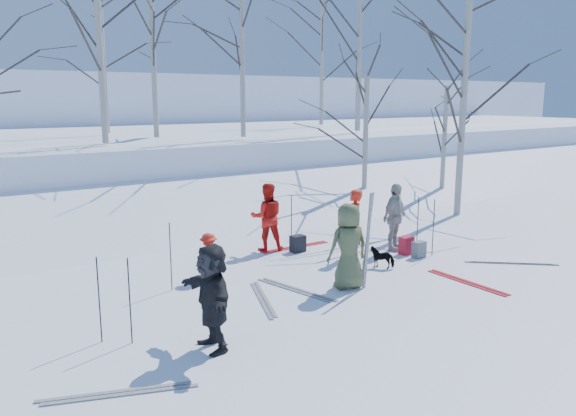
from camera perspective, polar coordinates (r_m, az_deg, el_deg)
ground at (r=11.29m, az=4.38°, el=-7.71°), size 120.00×120.00×0.00m
snow_ramp at (r=17.06m, az=-10.59°, el=-0.84°), size 70.00×9.49×4.12m
snow_plateau at (r=26.29m, az=-19.70°, el=4.76°), size 70.00×18.00×2.20m
far_hill at (r=46.78m, az=-26.67°, el=8.01°), size 90.00×30.00×6.00m
skier_olive_center at (r=10.87m, az=6.15°, el=-3.88°), size 0.91×0.68×1.68m
skier_red_north at (r=12.98m, az=6.68°, el=-1.59°), size 0.69×0.65×1.59m
skier_redor_behind at (r=13.49m, az=-2.15°, el=-0.92°), size 0.99×0.90×1.64m
skier_red_seated at (r=11.53m, az=-8.04°, el=-4.88°), size 0.48×0.68×0.96m
skier_cream_east at (r=13.72m, az=10.78°, el=-0.93°), size 1.03×0.65×1.63m
skier_grey_west at (r=8.32m, az=-7.73°, el=-8.95°), size 0.62×1.53×1.60m
dog at (r=12.42m, az=9.55°, el=-4.95°), size 0.53×0.58×0.46m
upright_ski_left at (r=10.83m, az=8.09°, el=-3.36°), size 0.08×0.16×1.90m
upright_ski_right at (r=10.90m, az=8.05°, el=-3.27°), size 0.15×0.23×1.89m
ski_pair_a at (r=13.52m, az=21.75°, el=-5.25°), size 2.08×2.10×0.02m
ski_pair_b at (r=11.89m, az=17.71°, el=-7.20°), size 0.26×1.91×0.02m
ski_pair_c at (r=10.44m, az=-2.55°, el=-9.22°), size 1.49×2.04×0.02m
ski_pair_d at (r=7.69m, az=-16.85°, el=-17.58°), size 1.43×2.03×0.02m
ski_pair_e at (r=13.91m, az=0.72°, el=-3.98°), size 0.29×1.91×0.02m
ski_pair_f at (r=10.91m, az=0.78°, el=-8.30°), size 0.96×1.98×0.02m
ski_pole_a at (r=10.95m, az=-11.84°, el=-4.86°), size 0.02×0.02×1.34m
ski_pole_b at (r=13.56m, az=0.35°, el=-1.50°), size 0.02×0.02×1.34m
ski_pole_c at (r=13.77m, az=13.03°, el=-1.60°), size 0.02×0.02×1.34m
ski_pole_d at (r=13.51m, az=14.55°, el=-1.92°), size 0.02×0.02×1.34m
ski_pole_e at (r=8.96m, az=-18.64°, el=-8.85°), size 0.02×0.02×1.34m
ski_pole_f at (r=8.78m, az=-15.77°, el=-9.09°), size 0.02×0.02×1.34m
backpack_red at (r=13.58m, az=11.93°, el=-3.73°), size 0.32×0.22×0.42m
backpack_grey at (r=13.35m, az=13.15°, el=-4.13°), size 0.30×0.20×0.38m
backpack_dark at (r=13.49m, az=1.00°, el=-3.63°), size 0.34×0.24×0.40m
birch_plateau_c at (r=19.10m, az=-18.62°, el=15.80°), size 5.04×5.04×6.34m
birch_plateau_d at (r=30.61m, az=3.45°, el=14.48°), size 5.09×5.09×6.42m
birch_plateau_e at (r=25.14m, az=7.29°, el=17.29°), size 6.42×6.42×8.31m
birch_plateau_g at (r=21.10m, az=-4.67°, el=14.54°), size 4.37×4.37×5.39m
birch_plateau_h at (r=24.65m, az=-18.19°, el=13.33°), size 4.24×4.24×5.20m
birch_plateau_i at (r=21.31m, az=-13.52°, el=14.37°), size 4.44×4.44×5.48m
birch_edge_b at (r=18.17m, az=17.34°, el=9.34°), size 5.11×5.11×6.44m
birch_edge_c at (r=21.29m, az=15.58°, el=6.42°), size 3.44×3.44×4.05m
birch_edge_e at (r=19.40m, az=7.87°, el=6.96°), size 3.75×3.75×4.50m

